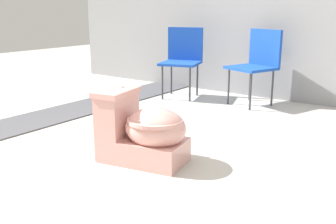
% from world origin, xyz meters
% --- Properties ---
extents(ground_plane, '(14.00, 14.00, 0.00)m').
position_xyz_m(ground_plane, '(0.00, 0.00, 0.00)').
color(ground_plane, '#B7B2A8').
extents(gravel_strip, '(0.56, 8.00, 0.01)m').
position_xyz_m(gravel_strip, '(-1.34, 0.50, 0.01)').
color(gravel_strip, '#4C4C51').
rests_on(gravel_strip, ground).
extents(toilet, '(0.69, 0.49, 0.52)m').
position_xyz_m(toilet, '(0.18, 0.21, 0.22)').
color(toilet, '#E09E93').
rests_on(toilet, ground).
extents(folding_chair_left, '(0.55, 0.55, 0.83)m').
position_xyz_m(folding_chair_left, '(-0.82, 2.17, 0.51)').
color(folding_chair_left, '#1947B2').
rests_on(folding_chair_left, ground).
extents(folding_chair_middle, '(0.56, 0.56, 0.83)m').
position_xyz_m(folding_chair_middle, '(0.10, 2.31, 0.51)').
color(folding_chair_middle, '#1947B2').
rests_on(folding_chair_middle, ground).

